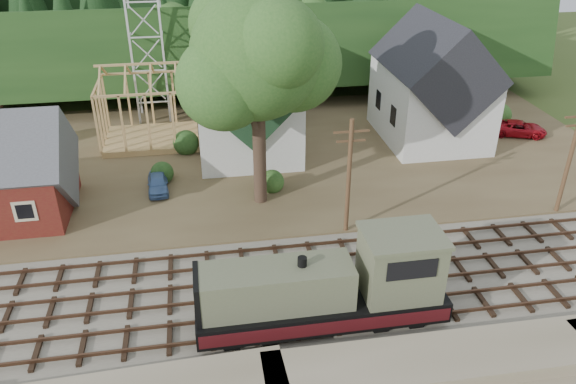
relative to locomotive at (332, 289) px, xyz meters
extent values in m
plane|color=#384C1E|center=(-4.03, 3.00, -2.20)|extent=(140.00, 140.00, 0.00)
cube|color=#726B5B|center=(-4.03, 3.00, -2.12)|extent=(64.00, 11.00, 0.16)
cube|color=brown|center=(-4.03, 21.00, -2.05)|extent=(64.00, 26.00, 0.30)
cube|color=#1E3F19|center=(-4.03, 45.00, -2.20)|extent=(70.00, 28.96, 12.74)
cube|color=black|center=(-4.03, 61.00, -2.20)|extent=(80.00, 20.00, 12.00)
cube|color=silver|center=(-2.03, 23.00, 1.30)|extent=(8.00, 12.00, 6.40)
cube|color=#193821|center=(-2.03, 23.00, 4.50)|extent=(8.40, 12.96, 8.40)
cube|color=silver|center=(-2.03, 17.00, 6.50)|extent=(2.40, 2.40, 4.00)
cone|color=#193821|center=(-2.03, 17.00, 9.80)|extent=(5.37, 5.37, 2.60)
cube|color=silver|center=(13.97, 22.00, 1.30)|extent=(8.00, 10.00, 6.40)
cube|color=black|center=(13.97, 22.00, 4.50)|extent=(8.40, 10.80, 8.40)
cube|color=tan|center=(-10.03, 25.00, -1.65)|extent=(8.00, 6.00, 0.50)
cube|color=tan|center=(-10.03, 25.00, 5.00)|extent=(8.00, 0.18, 0.18)
cube|color=silver|center=(-11.43, 29.60, 4.10)|extent=(0.18, 0.18, 12.00)
cube|color=silver|center=(-8.63, 29.60, 4.10)|extent=(0.18, 0.18, 12.00)
cube|color=silver|center=(-11.43, 32.40, 4.10)|extent=(0.18, 0.18, 12.00)
cube|color=silver|center=(-8.63, 32.40, 4.10)|extent=(0.18, 0.18, 12.00)
cylinder|color=#38281E|center=(-2.03, 13.00, 2.10)|extent=(0.90, 0.90, 8.00)
sphere|color=#2D5921|center=(-2.03, 13.00, 8.60)|extent=(8.40, 8.40, 8.40)
sphere|color=#2D5921|center=(0.47, 14.00, 7.60)|extent=(6.40, 6.40, 6.40)
sphere|color=#2D5921|center=(-4.23, 12.20, 7.10)|extent=(6.00, 6.00, 6.00)
cylinder|color=#4C331E|center=(2.97, 8.20, 1.80)|extent=(0.28, 0.28, 8.00)
cube|color=#4C331E|center=(2.97, 8.20, 5.00)|extent=(2.20, 0.12, 0.12)
cube|color=#4C331E|center=(2.97, 8.20, 4.40)|extent=(1.80, 0.12, 0.12)
cylinder|color=#4C331E|center=(17.97, 8.20, 1.80)|extent=(0.28, 0.28, 8.00)
cube|color=black|center=(-0.48, 0.00, -1.86)|extent=(12.55, 2.61, 0.37)
cube|color=black|center=(-0.48, 0.00, -1.12)|extent=(12.55, 3.03, 1.15)
cube|color=#565B42|center=(-2.79, 0.00, 0.56)|extent=(7.53, 2.41, 2.20)
cube|color=#565B42|center=(3.49, 0.00, 1.13)|extent=(3.77, 2.93, 3.35)
cube|color=#565B42|center=(3.49, 0.00, 2.86)|extent=(3.97, 3.14, 0.21)
cube|color=black|center=(3.49, -1.48, 1.87)|extent=(2.51, 0.06, 1.05)
cube|color=#440E12|center=(-0.48, -1.54, -1.12)|extent=(12.55, 0.04, 0.73)
cube|color=#440E12|center=(-0.48, 1.54, -1.12)|extent=(12.55, 0.04, 0.73)
cylinder|color=black|center=(-1.53, 0.00, 1.76)|extent=(0.46, 0.46, 0.73)
imported|color=#4F72A9|center=(-9.27, 15.69, -1.29)|extent=(1.68, 3.67, 1.22)
imported|color=#AD0D18|center=(22.29, 21.01, -1.24)|extent=(5.18, 3.63, 1.31)
camera|label=1|loc=(-5.86, -21.70, 17.83)|focal=35.00mm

